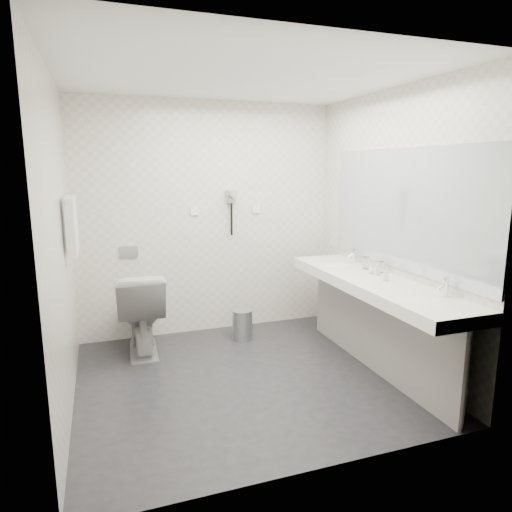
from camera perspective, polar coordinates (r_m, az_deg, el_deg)
name	(u,v)px	position (r m, az deg, el deg)	size (l,w,h in m)	color
floor	(245,378)	(4.08, -1.34, -15.16)	(2.80, 2.80, 0.00)	#232227
ceiling	(244,76)	(3.72, -1.53, 21.85)	(2.80, 2.80, 0.00)	white
wall_back	(208,220)	(4.94, -6.05, 4.59)	(2.80, 2.80, 0.00)	silver
wall_front	(316,270)	(2.51, 7.65, -1.76)	(2.80, 2.80, 0.00)	silver
wall_left	(60,246)	(3.54, -23.56, 1.15)	(2.60, 2.60, 0.00)	silver
wall_right	(389,229)	(4.33, 16.52, 3.28)	(2.60, 2.60, 0.00)	silver
vanity_counter	(374,284)	(4.10, 14.66, -3.46)	(0.55, 2.20, 0.10)	white
vanity_panel	(374,330)	(4.24, 14.66, -9.00)	(0.03, 2.15, 0.75)	gray
vanity_post_near	(464,380)	(3.51, 24.79, -14.00)	(0.06, 0.06, 0.75)	silver
vanity_post_far	(323,298)	(5.10, 8.45, -5.31)	(0.06, 0.06, 0.75)	silver
mirror	(403,209)	(4.14, 18.11, 5.64)	(0.02, 2.20, 1.05)	#B2BCC6
basin_near	(424,300)	(3.59, 20.45, -5.29)	(0.40, 0.31, 0.05)	white
basin_far	(337,265)	(4.63, 10.23, -1.17)	(0.40, 0.31, 0.05)	white
faucet_near	(446,287)	(3.69, 22.89, -3.58)	(0.04, 0.04, 0.15)	silver
faucet_far	(354,255)	(4.71, 12.34, 0.07)	(0.04, 0.04, 0.15)	silver
soap_bottle_a	(377,270)	(4.22, 15.05, -1.68)	(0.05, 0.05, 0.10)	silver
soap_bottle_b	(372,269)	(4.27, 14.42, -1.65)	(0.06, 0.06, 0.08)	silver
soap_bottle_c	(386,274)	(4.02, 16.08, -2.16)	(0.05, 0.05, 0.12)	silver
glass_left	(381,267)	(4.34, 15.58, -1.34)	(0.06, 0.06, 0.10)	silver
glass_right	(366,263)	(4.45, 13.75, -0.85)	(0.06, 0.06, 0.12)	silver
toilet	(141,312)	(4.62, -14.37, -6.83)	(0.46, 0.81, 0.82)	white
flush_plate	(129,252)	(4.85, -15.75, 0.53)	(0.18, 0.02, 0.12)	#B2B5BA
pedal_bin	(242,325)	(4.87, -1.75, -8.73)	(0.22, 0.22, 0.31)	#B2B5BA
bin_lid	(242,311)	(4.82, -1.76, -6.93)	(0.22, 0.22, 0.01)	#B2B5BA
towel_rail	(68,199)	(4.05, -22.64, 6.64)	(0.02, 0.02, 0.62)	silver
towel_near	(71,228)	(3.93, -22.36, 3.32)	(0.07, 0.24, 0.48)	white
towel_far	(73,224)	(4.21, -22.17, 3.80)	(0.07, 0.24, 0.48)	white
dryer_cradle	(231,196)	(4.96, -3.19, 7.56)	(0.10, 0.04, 0.14)	#9C9AA0
dryer_barrel	(233,194)	(4.89, -2.96, 7.86)	(0.08, 0.08, 0.14)	#9C9AA0
dryer_cord	(232,219)	(4.96, -3.11, 4.66)	(0.02, 0.02, 0.35)	black
switch_plate_a	(195,211)	(4.89, -7.76, 5.66)	(0.09, 0.02, 0.09)	white
switch_plate_b	(256,209)	(5.08, 0.05, 5.96)	(0.09, 0.02, 0.09)	white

